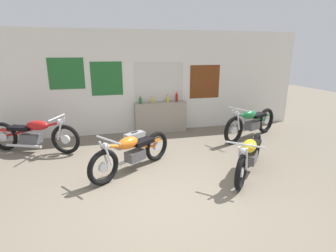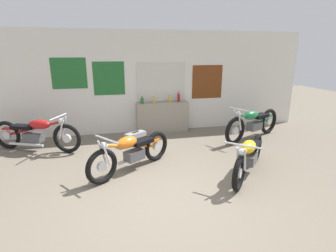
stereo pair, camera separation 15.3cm
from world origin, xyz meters
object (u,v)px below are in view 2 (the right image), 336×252
Objects in this scene: motorcycle_red at (36,133)px; motorcycle_yellow at (249,155)px; motorcycle_orange at (131,152)px; bottle_leftmost at (142,100)px; bottle_center at (170,99)px; bottle_left_center at (154,100)px; bottle_right_center at (179,97)px; motorcycle_green at (253,123)px; hard_case_silver at (136,138)px.

motorcycle_red reaches higher than motorcycle_yellow.
motorcycle_orange is (2.06, -1.56, -0.02)m from motorcycle_red.
bottle_leftmost is 0.79m from bottle_center.
bottle_left_center is at bearing -177.54° from bottle_center.
motorcycle_yellow is at bearing -27.68° from motorcycle_red.
bottle_right_center is 0.19× the size of motorcycle_yellow.
motorcycle_yellow is (-1.17, -1.90, -0.04)m from motorcycle_green.
bottle_right_center reaches higher than hard_case_silver.
bottle_right_center is 0.14× the size of motorcycle_green.
bottle_center reaches higher than motorcycle_red.
bottle_right_center reaches higher than motorcycle_red.
hard_case_silver is at bearing 81.36° from motorcycle_orange.
motorcycle_green is at bearing -34.04° from bottle_right_center.
motorcycle_green is (1.99, -1.14, -0.52)m from bottle_center.
motorcycle_orange is at bearing -109.58° from bottle_left_center.
motorcycle_red is at bearing -166.53° from bottle_right_center.
motorcycle_green is 0.97× the size of motorcycle_red.
bottle_right_center is at bearing 13.47° from motorcycle_red.
bottle_right_center is at bearing 34.86° from hard_case_silver.
motorcycle_yellow is (0.55, -3.06, -0.60)m from bottle_right_center.
bottle_leftmost is at bearing -174.37° from bottle_left_center.
bottle_right_center is at bearing 57.11° from motorcycle_orange.
motorcycle_green is at bearing -21.46° from bottle_leftmost.
hard_case_silver is (-0.29, -0.86, -0.80)m from bottle_leftmost.
bottle_leftmost reaches higher than motorcycle_orange.
bottle_leftmost is 3.03m from motorcycle_green.
bottle_leftmost is 3.44m from motorcycle_yellow.
hard_case_silver is (-1.89, 2.13, -0.23)m from motorcycle_yellow.
bottle_leftmost is 2.75m from motorcycle_red.
bottle_leftmost reaches higher than bottle_center.
bottle_leftmost is at bearing 158.54° from motorcycle_green.
motorcycle_orange is (-1.30, -2.41, -0.55)m from bottle_center.
bottle_right_center is (1.05, 0.07, 0.04)m from bottle_leftmost.
motorcycle_red is (-5.36, 0.29, -0.01)m from motorcycle_green.
bottle_right_center is 0.14× the size of motorcycle_red.
bottle_center is at bearing 2.46° from bottle_left_center.
motorcycle_green is 1.21× the size of motorcycle_orange.
bottle_leftmost reaches higher than hard_case_silver.
motorcycle_orange is 2.99× the size of hard_case_silver.
bottle_right_center reaches higher than bottle_leftmost.
motorcycle_orange is at bearing -102.33° from bottle_leftmost.
bottle_right_center is 2.95m from motorcycle_orange.
motorcycle_red is (-3.36, -0.85, -0.53)m from bottle_center.
bottle_right_center reaches higher than motorcycle_orange.
bottle_center is at bearing 14.19° from motorcycle_red.
bottle_left_center reaches higher than motorcycle_orange.
bottle_center is at bearing 40.45° from hard_case_silver.
motorcycle_green is at bearing 20.98° from motorcycle_orange.
motorcycle_orange is 1.53m from hard_case_silver.
motorcycle_green is (2.78, -1.09, -0.53)m from bottle_leftmost.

